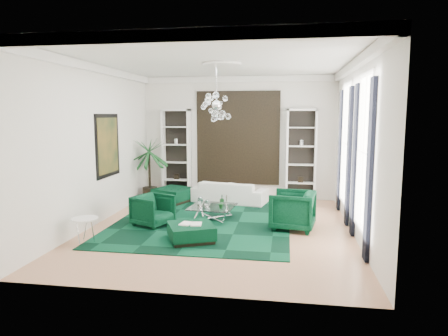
% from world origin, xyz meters
% --- Properties ---
extents(floor, '(6.00, 7.00, 0.02)m').
position_xyz_m(floor, '(0.00, 0.00, -0.01)').
color(floor, tan).
rests_on(floor, ground).
extents(ceiling, '(6.00, 7.00, 0.02)m').
position_xyz_m(ceiling, '(0.00, 0.00, 3.81)').
color(ceiling, white).
rests_on(ceiling, ground).
extents(wall_back, '(6.00, 0.02, 3.80)m').
position_xyz_m(wall_back, '(0.00, 3.51, 1.90)').
color(wall_back, silver).
rests_on(wall_back, ground).
extents(wall_front, '(6.00, 0.02, 3.80)m').
position_xyz_m(wall_front, '(0.00, -3.51, 1.90)').
color(wall_front, silver).
rests_on(wall_front, ground).
extents(wall_left, '(0.02, 7.00, 3.80)m').
position_xyz_m(wall_left, '(-3.01, 0.00, 1.90)').
color(wall_left, silver).
rests_on(wall_left, ground).
extents(wall_right, '(0.02, 7.00, 3.80)m').
position_xyz_m(wall_right, '(3.01, 0.00, 1.90)').
color(wall_right, silver).
rests_on(wall_right, ground).
extents(crown_molding, '(6.00, 7.00, 0.18)m').
position_xyz_m(crown_molding, '(0.00, 0.00, 3.70)').
color(crown_molding, white).
rests_on(crown_molding, ceiling).
extents(ceiling_medallion, '(0.90, 0.90, 0.05)m').
position_xyz_m(ceiling_medallion, '(0.00, 0.30, 3.77)').
color(ceiling_medallion, white).
rests_on(ceiling_medallion, ceiling).
extents(tapestry, '(2.50, 0.06, 2.80)m').
position_xyz_m(tapestry, '(0.00, 3.46, 1.90)').
color(tapestry, black).
rests_on(tapestry, wall_back).
extents(shelving_left, '(0.90, 0.38, 2.80)m').
position_xyz_m(shelving_left, '(-1.95, 3.31, 1.40)').
color(shelving_left, white).
rests_on(shelving_left, floor).
extents(shelving_right, '(0.90, 0.38, 2.80)m').
position_xyz_m(shelving_right, '(1.95, 3.31, 1.40)').
color(shelving_right, white).
rests_on(shelving_right, floor).
extents(painting, '(0.04, 1.30, 1.60)m').
position_xyz_m(painting, '(-2.97, 0.60, 1.85)').
color(painting, black).
rests_on(painting, wall_left).
extents(window_near, '(0.03, 1.10, 2.90)m').
position_xyz_m(window_near, '(2.99, -0.90, 1.90)').
color(window_near, white).
rests_on(window_near, wall_right).
extents(curtain_near_a, '(0.07, 0.30, 3.25)m').
position_xyz_m(curtain_near_a, '(2.96, -1.68, 1.65)').
color(curtain_near_a, black).
rests_on(curtain_near_a, floor).
extents(curtain_near_b, '(0.07, 0.30, 3.25)m').
position_xyz_m(curtain_near_b, '(2.96, -0.12, 1.65)').
color(curtain_near_b, black).
rests_on(curtain_near_b, floor).
extents(window_far, '(0.03, 1.10, 2.90)m').
position_xyz_m(window_far, '(2.99, 1.50, 1.90)').
color(window_far, white).
rests_on(window_far, wall_right).
extents(curtain_far_a, '(0.07, 0.30, 3.25)m').
position_xyz_m(curtain_far_a, '(2.96, 0.72, 1.65)').
color(curtain_far_a, black).
rests_on(curtain_far_a, floor).
extents(curtain_far_b, '(0.07, 0.30, 3.25)m').
position_xyz_m(curtain_far_b, '(2.96, 2.28, 1.65)').
color(curtain_far_b, black).
rests_on(curtain_far_b, floor).
extents(rug, '(4.20, 5.00, 0.02)m').
position_xyz_m(rug, '(-0.49, 0.53, 0.01)').
color(rug, black).
rests_on(rug, floor).
extents(sofa, '(2.33, 1.29, 0.64)m').
position_xyz_m(sofa, '(-0.15, 2.73, 0.32)').
color(sofa, white).
rests_on(sofa, floor).
extents(armchair_left, '(1.06, 1.05, 0.74)m').
position_xyz_m(armchair_left, '(-1.60, -0.03, 0.37)').
color(armchair_left, black).
rests_on(armchair_left, floor).
extents(armchair_right, '(1.12, 1.10, 0.89)m').
position_xyz_m(armchair_right, '(1.67, 0.19, 0.45)').
color(armchair_right, black).
rests_on(armchair_right, floor).
extents(coffee_table, '(1.17, 1.17, 0.37)m').
position_xyz_m(coffee_table, '(-0.29, 0.63, 0.18)').
color(coffee_table, white).
rests_on(coffee_table, floor).
extents(ottoman_side, '(1.25, 1.25, 0.43)m').
position_xyz_m(ottoman_side, '(-1.84, 2.52, 0.21)').
color(ottoman_side, black).
rests_on(ottoman_side, floor).
extents(ottoman_front, '(1.19, 1.19, 0.36)m').
position_xyz_m(ottoman_front, '(-0.43, -1.03, 0.18)').
color(ottoman_front, black).
rests_on(ottoman_front, floor).
extents(book, '(0.46, 0.31, 0.03)m').
position_xyz_m(book, '(-0.43, -1.03, 0.37)').
color(book, white).
rests_on(book, ottoman_front).
extents(side_table, '(0.55, 0.55, 0.52)m').
position_xyz_m(side_table, '(-2.55, -1.50, 0.26)').
color(side_table, white).
rests_on(side_table, floor).
extents(palm, '(1.66, 1.66, 2.47)m').
position_xyz_m(palm, '(-2.62, 2.65, 1.23)').
color(palm, '#164C1F').
rests_on(palm, floor).
extents(chandelier, '(1.08, 1.08, 0.78)m').
position_xyz_m(chandelier, '(-0.15, 0.45, 2.85)').
color(chandelier, white).
rests_on(chandelier, ceiling).
extents(table_plant, '(0.18, 0.16, 0.27)m').
position_xyz_m(table_plant, '(-0.02, 0.41, 0.50)').
color(table_plant, '#164C1F').
rests_on(table_plant, coffee_table).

